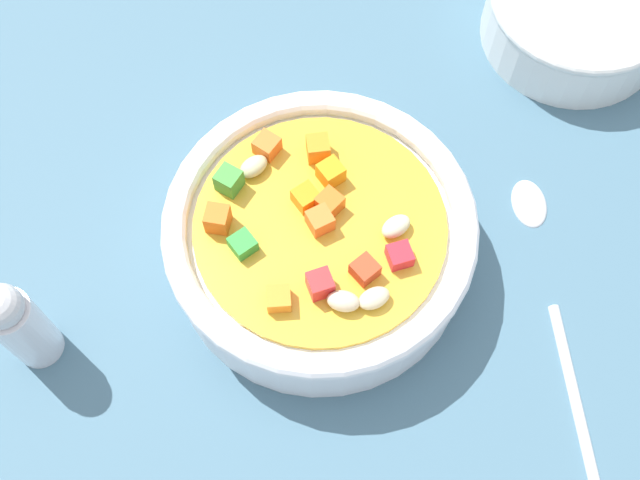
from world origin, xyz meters
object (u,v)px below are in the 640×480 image
pepper_shaker (19,324)px  side_bowl_small (578,14)px  soup_bowl_main (320,237)px  spoon (553,297)px

pepper_shaker → side_bowl_small: bearing=149.5°
soup_bowl_main → pepper_shaker: size_ratio=2.26×
soup_bowl_main → side_bowl_small: size_ratio=1.43×
soup_bowl_main → pepper_shaker: (12.36, -12.37, 1.18)cm
spoon → pepper_shaker: size_ratio=2.43×
side_bowl_small → pepper_shaker: bearing=-30.5°
soup_bowl_main → pepper_shaker: 17.53cm
soup_bowl_main → pepper_shaker: pepper_shaker is taller
side_bowl_small → pepper_shaker: size_ratio=1.58×
spoon → side_bowl_small: 20.38cm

